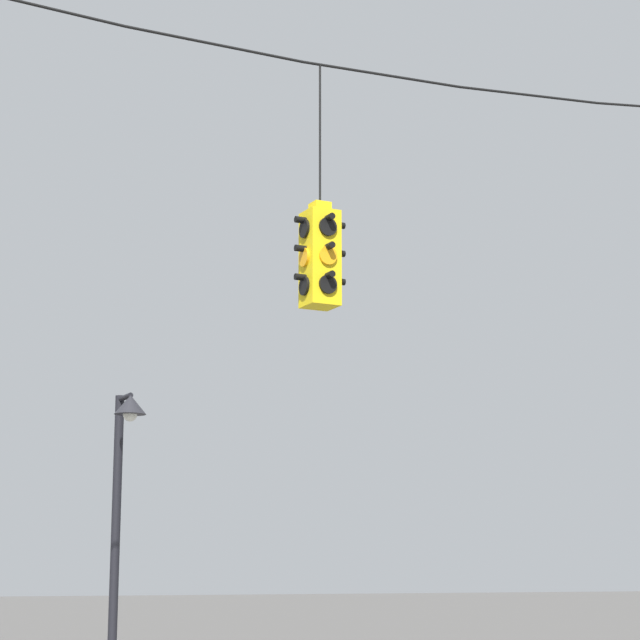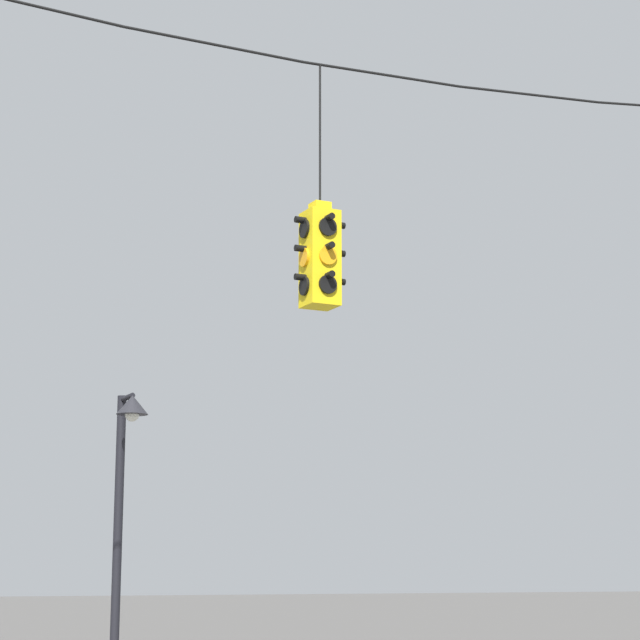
% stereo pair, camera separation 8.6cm
% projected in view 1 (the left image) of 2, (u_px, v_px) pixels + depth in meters
% --- Properties ---
extents(span_wire, '(14.01, 0.03, 0.49)m').
position_uv_depth(span_wire, '(217.00, 31.00, 13.05)').
color(span_wire, black).
extents(traffic_light_near_left_pole, '(0.58, 0.58, 2.70)m').
position_uv_depth(traffic_light_near_left_pole, '(320.00, 257.00, 13.12)').
color(traffic_light_near_left_pole, yellow).
extents(street_lamp, '(0.42, 0.73, 4.33)m').
position_uv_depth(street_lamp, '(122.00, 490.00, 16.20)').
color(street_lamp, black).
rests_on(street_lamp, ground_plane).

